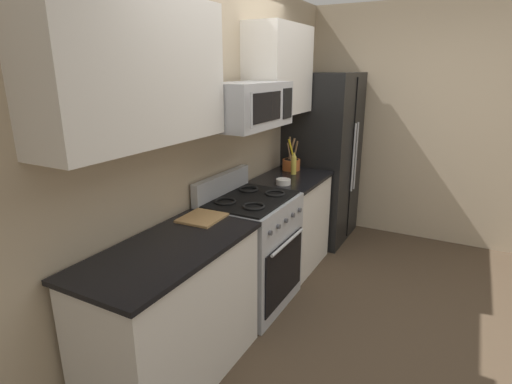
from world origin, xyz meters
The scene contains 14 objects.
ground_plane centered at (0.00, 0.00, 0.00)m, with size 16.00×16.00×0.00m, color #473828.
wall_back centered at (0.00, 1.05, 1.30)m, with size 8.00×0.10×2.60m, color tan.
counter_left centered at (-0.99, 0.69, 0.46)m, with size 1.20×0.59×0.91m.
range_oven centered at (0.00, 0.69, 0.47)m, with size 0.76×0.64×1.09m.
counter_right centered at (0.80, 0.69, 0.46)m, with size 0.82×0.59×0.91m.
refrigerator centered at (1.66, 0.67, 0.93)m, with size 0.87×0.70×1.87m.
wall_right centered at (2.20, 0.00, 1.30)m, with size 0.10×8.00×2.60m, color tan.
microwave centered at (0.00, 0.71, 1.65)m, with size 0.78×0.44×0.33m.
upper_cabinets_left centered at (-1.00, 0.83, 1.89)m, with size 1.19×0.34×0.78m.
upper_cabinets_right centered at (0.81, 0.83, 1.89)m, with size 0.81×0.34×0.78m.
utensil_crock centered at (1.06, 0.80, 0.98)m, with size 0.18×0.18×0.34m.
cutting_board centered at (-0.52, 0.78, 0.92)m, with size 0.29×0.26×0.02m, color tan.
bottle_oil centered at (0.91, 0.71, 1.02)m, with size 0.05×0.05×0.24m.
prep_bowl centered at (0.53, 0.65, 0.94)m, with size 0.13×0.13×0.05m.
Camera 1 is at (-2.66, -0.78, 1.90)m, focal length 28.37 mm.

